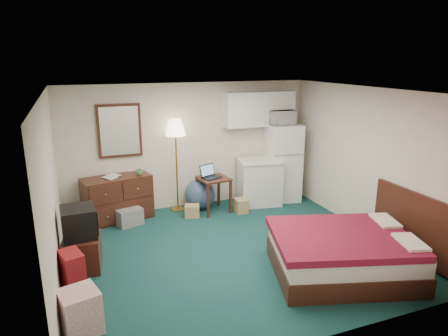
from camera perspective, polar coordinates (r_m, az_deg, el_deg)
name	(u,v)px	position (r m, az deg, el deg)	size (l,w,h in m)	color
floor	(231,251)	(6.46, 1.01, -11.77)	(5.00, 4.50, 0.01)	#0E302F
ceiling	(232,91)	(5.77, 1.13, 10.92)	(5.00, 4.50, 0.01)	beige
walls	(231,176)	(5.99, 1.07, -1.08)	(5.01, 4.51, 2.50)	beige
mirror	(119,131)	(7.70, -14.71, 5.17)	(0.80, 0.06, 1.00)	white
upper_cabinets	(259,109)	(8.30, 5.03, 8.42)	(1.50, 0.35, 0.70)	silver
headboard	(413,225)	(6.66, 25.42, -7.32)	(0.06, 1.56, 1.00)	#391613
dresser	(117,198)	(7.76, -14.98, -4.18)	(1.23, 0.56, 0.84)	#391613
floor_lamp	(177,166)	(7.87, -6.79, 0.31)	(0.40, 0.40, 1.83)	#B68F31
desk	(214,195)	(7.90, -1.50, -3.81)	(0.55, 0.55, 0.70)	#391613
exercise_ball	(200,194)	(8.07, -3.49, -3.76)	(0.61, 0.61, 0.61)	#324A6C
kitchen_counter	(259,183)	(8.33, 5.08, -2.09)	(0.83, 0.63, 0.91)	silver
fridge	(282,162)	(8.56, 8.31, 0.81)	(0.67, 0.67, 1.63)	white
bed	(343,254)	(5.96, 16.59, -11.68)	(1.88, 1.47, 0.60)	maroon
tv_stand	(83,253)	(6.19, -19.55, -11.43)	(0.50, 0.54, 0.50)	#391613
suitcase	(73,275)	(5.57, -20.77, -14.05)	(0.23, 0.37, 0.61)	#640A10
retail_box	(80,312)	(4.94, -19.87, -18.75)	(0.40, 0.40, 0.50)	white
file_bin	(129,216)	(7.56, -13.43, -6.75)	(0.44, 0.33, 0.31)	gray
cardboard_box_a	(192,211)	(7.74, -4.58, -6.12)	(0.28, 0.23, 0.23)	olive
cardboard_box_b	(241,206)	(7.93, 2.42, -5.39)	(0.23, 0.27, 0.27)	olive
laptop	(212,172)	(7.74, -1.78, -0.57)	(0.35, 0.29, 0.24)	black
crt_tv	(79,222)	(6.05, -20.07, -7.29)	(0.47, 0.51, 0.43)	black
microwave	(281,116)	(8.33, 8.16, 7.42)	(0.54, 0.30, 0.36)	white
book_a	(105,173)	(7.49, -16.66, -0.63)	(0.18, 0.02, 0.25)	olive
book_b	(109,171)	(7.60, -16.10, -0.38)	(0.18, 0.02, 0.25)	olive
mug	(139,172)	(7.62, -12.06, -0.51)	(0.13, 0.10, 0.13)	#447D40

